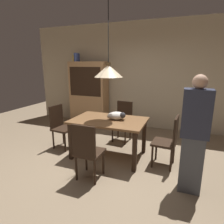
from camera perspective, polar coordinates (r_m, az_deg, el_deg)
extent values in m
plane|color=#847056|center=(3.50, -4.69, -16.52)|extent=(10.00, 10.00, 0.00)
cube|color=beige|center=(5.52, 7.17, 10.62)|extent=(6.40, 0.10, 2.90)
cube|color=brown|center=(3.65, -0.98, -2.56)|extent=(1.40, 0.90, 0.04)
cube|color=black|center=(3.73, -12.23, -8.65)|extent=(0.07, 0.07, 0.71)
cube|color=black|center=(3.26, 6.76, -11.85)|extent=(0.07, 0.07, 0.71)
cube|color=black|center=(4.36, -6.63, -5.04)|extent=(0.07, 0.07, 0.71)
cube|color=black|center=(3.96, 9.60, -7.13)|extent=(0.07, 0.07, 0.71)
cube|color=black|center=(3.09, -6.65, -11.91)|extent=(0.40, 0.40, 0.04)
cube|color=black|center=(2.84, -8.51, -8.63)|extent=(0.38, 0.04, 0.48)
cylinder|color=black|center=(3.25, -2.60, -14.82)|extent=(0.04, 0.04, 0.41)
cylinder|color=black|center=(3.38, -7.71, -13.75)|extent=(0.04, 0.04, 0.41)
cylinder|color=black|center=(3.00, -5.18, -17.54)|extent=(0.04, 0.04, 0.41)
cylinder|color=black|center=(3.14, -10.63, -16.21)|extent=(0.04, 0.04, 0.41)
cube|color=black|center=(4.46, 2.89, -3.48)|extent=(0.43, 0.43, 0.04)
cube|color=black|center=(4.55, 3.83, 0.26)|extent=(0.38, 0.07, 0.48)
cylinder|color=black|center=(4.46, 0.14, -6.53)|extent=(0.04, 0.04, 0.41)
cylinder|color=black|center=(4.34, 3.97, -7.17)|extent=(0.04, 0.04, 0.41)
cylinder|color=black|center=(4.73, 1.84, -5.30)|extent=(0.04, 0.04, 0.41)
cylinder|color=black|center=(4.62, 5.48, -5.86)|extent=(0.04, 0.04, 0.41)
cube|color=black|center=(3.52, 15.29, -8.92)|extent=(0.43, 0.43, 0.04)
cube|color=black|center=(3.41, 18.55, -5.26)|extent=(0.06, 0.38, 0.48)
cylinder|color=black|center=(3.78, 13.08, -10.85)|extent=(0.04, 0.04, 0.41)
cylinder|color=black|center=(3.50, 11.92, -12.93)|extent=(0.04, 0.04, 0.41)
cylinder|color=black|center=(3.74, 17.96, -11.49)|extent=(0.04, 0.04, 0.41)
cylinder|color=black|center=(3.45, 17.23, -13.67)|extent=(0.04, 0.04, 0.41)
cube|color=black|center=(4.23, -14.31, -4.90)|extent=(0.44, 0.44, 0.04)
cube|color=black|center=(4.28, -16.35, -1.20)|extent=(0.07, 0.38, 0.48)
cylinder|color=black|center=(4.10, -13.87, -8.87)|extent=(0.04, 0.04, 0.41)
cylinder|color=black|center=(4.33, -11.12, -7.46)|extent=(0.04, 0.04, 0.41)
cylinder|color=black|center=(4.31, -17.15, -7.97)|extent=(0.04, 0.04, 0.41)
cylinder|color=black|center=(4.52, -14.35, -6.69)|extent=(0.04, 0.04, 0.41)
ellipsoid|color=silver|center=(3.63, 1.37, -1.10)|extent=(0.39, 0.32, 0.15)
sphere|color=#333338|center=(3.57, 3.19, -0.98)|extent=(0.11, 0.11, 0.11)
cylinder|color=#333338|center=(3.74, -0.04, -1.45)|extent=(0.18, 0.04, 0.04)
cone|color=beige|center=(3.50, -1.05, 12.18)|extent=(0.52, 0.52, 0.22)
cylinder|color=#513D23|center=(3.50, -1.06, 14.31)|extent=(0.08, 0.08, 0.04)
cylinder|color=black|center=(3.54, -1.10, 23.08)|extent=(0.01, 0.01, 1.04)
cube|color=tan|center=(5.75, -6.90, 5.50)|extent=(1.10, 0.44, 1.85)
cube|color=black|center=(5.51, -8.12, 8.96)|extent=(0.97, 0.01, 0.81)
cube|color=black|center=(5.94, -6.65, -2.97)|extent=(1.12, 0.45, 0.08)
cube|color=gold|center=(5.90, -11.03, 15.46)|extent=(0.04, 0.20, 0.18)
cube|color=#384C93|center=(5.86, -10.48, 15.79)|extent=(0.06, 0.24, 0.24)
cube|color=#4C515B|center=(2.99, 22.51, -14.26)|extent=(0.30, 0.20, 0.82)
cube|color=#2D3347|center=(2.73, 23.96, -0.46)|extent=(0.36, 0.22, 0.65)
sphere|color=tan|center=(2.67, 24.85, 8.20)|extent=(0.19, 0.19, 0.19)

